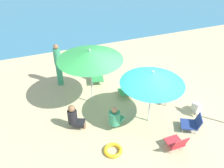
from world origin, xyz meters
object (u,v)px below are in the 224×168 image
(beach_chair_b, at_px, (128,90))
(beach_chair_e, at_px, (165,91))
(beach_bag, at_px, (197,107))
(umbrella_teal, at_px, (153,78))
(swim_ring, at_px, (113,150))
(beach_chair_a, at_px, (97,76))
(beach_chair_d, at_px, (177,143))
(person_c, at_px, (74,117))
(person_b, at_px, (115,117))
(beach_chair_c, at_px, (193,123))
(umbrella_green, at_px, (90,55))
(person_a, at_px, (58,65))

(beach_chair_b, distance_m, beach_chair_e, 1.32)
(beach_chair_b, height_order, beach_bag, beach_chair_b)
(umbrella_teal, height_order, swim_ring, umbrella_teal)
(beach_bag, bearing_deg, umbrella_teal, 174.71)
(beach_chair_a, relative_size, beach_chair_e, 0.86)
(beach_chair_d, bearing_deg, beach_chair_a, 13.07)
(person_c, distance_m, swim_ring, 1.58)
(person_b, bearing_deg, beach_bag, -44.44)
(beach_chair_c, relative_size, beach_bag, 2.32)
(beach_chair_d, relative_size, person_c, 0.68)
(umbrella_teal, distance_m, beach_chair_b, 2.02)
(umbrella_green, height_order, swim_ring, umbrella_green)
(swim_ring, height_order, beach_bag, beach_bag)
(beach_chair_a, relative_size, beach_chair_b, 1.14)
(beach_chair_c, xyz_separation_m, person_c, (-3.38, 1.39, 0.17))
(umbrella_teal, xyz_separation_m, beach_chair_c, (1.08, -0.84, -1.40))
(beach_chair_b, relative_size, beach_chair_d, 0.98)
(beach_chair_c, height_order, person_a, person_a)
(person_c, distance_m, beach_bag, 4.13)
(umbrella_teal, relative_size, person_a, 1.11)
(person_a, xyz_separation_m, swim_ring, (0.70, -3.96, -0.83))
(umbrella_green, distance_m, beach_chair_b, 2.12)
(beach_chair_e, bearing_deg, person_b, -14.50)
(beach_chair_c, distance_m, person_c, 3.66)
(beach_chair_c, bearing_deg, person_c, 6.20)
(umbrella_green, bearing_deg, beach_bag, -28.73)
(umbrella_green, relative_size, swim_ring, 3.97)
(beach_chair_a, bearing_deg, person_b, 6.79)
(person_b, bearing_deg, beach_chair_e, -21.39)
(beach_chair_b, relative_size, swim_ring, 1.09)
(beach_chair_e, bearing_deg, person_c, -28.30)
(umbrella_teal, bearing_deg, person_c, 166.76)
(beach_chair_a, height_order, person_b, person_b)
(beach_chair_a, height_order, beach_chair_e, beach_chair_e)
(beach_chair_a, distance_m, person_a, 1.57)
(umbrella_teal, height_order, person_c, umbrella_teal)
(beach_chair_c, bearing_deg, beach_chair_d, 58.50)
(umbrella_green, relative_size, person_b, 2.45)
(person_a, height_order, person_c, person_a)
(beach_chair_a, relative_size, swim_ring, 1.25)
(beach_chair_e, height_order, beach_bag, beach_chair_e)
(beach_chair_a, relative_size, person_a, 0.39)
(beach_bag, bearing_deg, person_c, 170.16)
(person_b, bearing_deg, swim_ring, -154.89)
(person_b, height_order, person_c, person_c)
(person_a, height_order, swim_ring, person_a)
(person_b, distance_m, person_c, 1.26)
(umbrella_teal, bearing_deg, umbrella_green, 131.84)
(beach_chair_c, xyz_separation_m, person_b, (-2.21, 0.92, 0.17))
(beach_chair_a, relative_size, person_b, 0.77)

